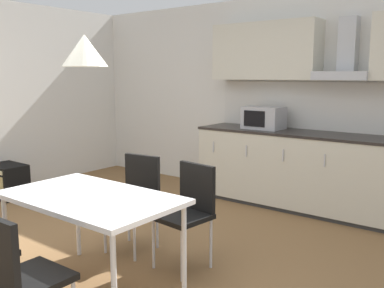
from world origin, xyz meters
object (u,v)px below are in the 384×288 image
(dining_table, at_px, (91,202))
(chair_far_left, at_px, (136,193))
(microwave, at_px, (264,118))
(chair_near_right, at_px, (16,271))
(pendant_lamp, at_px, (85,51))
(guitar_amp, at_px, (7,181))
(chair_far_right, at_px, (189,205))

(dining_table, height_order, chair_far_left, chair_far_left)
(microwave, distance_m, chair_near_right, 3.70)
(pendant_lamp, bearing_deg, guitar_amp, 162.03)
(chair_far_right, height_order, pendant_lamp, pendant_lamp)
(chair_far_left, height_order, pendant_lamp, pendant_lamp)
(guitar_amp, bearing_deg, chair_far_left, -3.50)
(chair_far_left, relative_size, chair_far_right, 1.00)
(chair_near_right, xyz_separation_m, guitar_amp, (-3.18, 1.71, -0.31))
(chair_near_right, distance_m, pendant_lamp, 1.50)
(chair_far_right, bearing_deg, chair_far_left, -179.99)
(chair_near_right, bearing_deg, dining_table, 111.27)
(chair_far_right, relative_size, pendant_lamp, 2.72)
(dining_table, xyz_separation_m, guitar_amp, (-2.88, 0.93, -0.47))
(chair_near_right, height_order, chair_far_right, same)
(chair_near_right, bearing_deg, chair_far_left, 111.55)
(microwave, bearing_deg, dining_table, -87.52)
(chair_near_right, bearing_deg, chair_far_right, 89.70)
(guitar_amp, bearing_deg, dining_table, -17.97)
(microwave, bearing_deg, chair_far_right, -78.24)
(microwave, relative_size, chair_far_right, 0.55)
(microwave, bearing_deg, pendant_lamp, -87.52)
(dining_table, distance_m, guitar_amp, 3.06)
(guitar_amp, relative_size, pendant_lamp, 1.63)
(chair_far_left, bearing_deg, dining_table, -68.16)
(chair_far_right, height_order, guitar_amp, chair_far_right)
(dining_table, distance_m, chair_near_right, 0.85)
(microwave, xyz_separation_m, guitar_amp, (-2.75, -1.93, -0.86))
(microwave, height_order, chair_far_right, microwave)
(microwave, height_order, pendant_lamp, pendant_lamp)
(microwave, bearing_deg, chair_far_left, -95.11)
(chair_near_right, bearing_deg, guitar_amp, 151.73)
(dining_table, distance_m, chair_far_right, 0.85)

